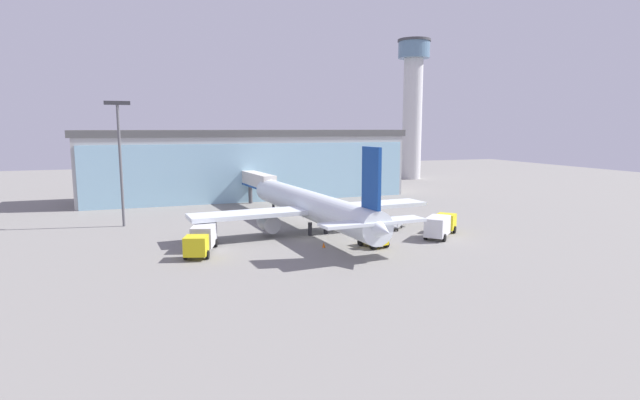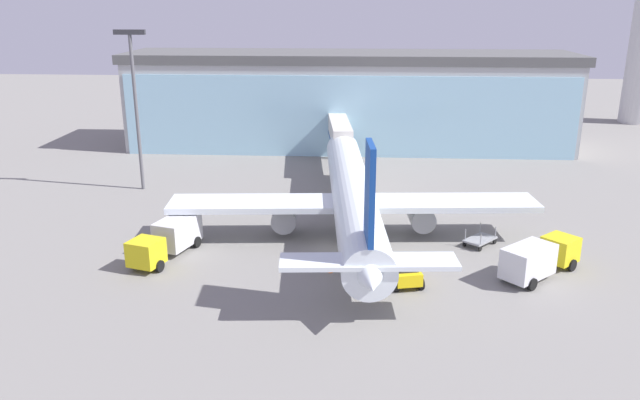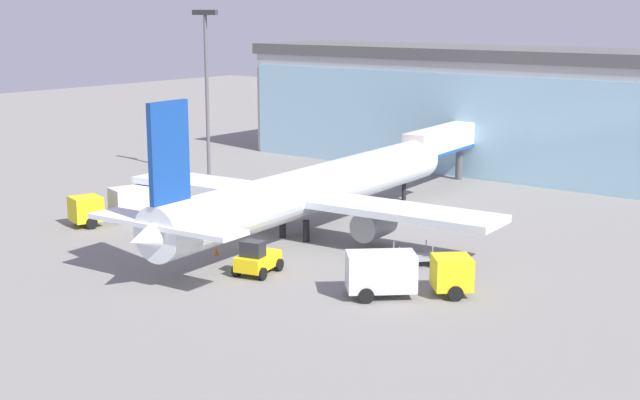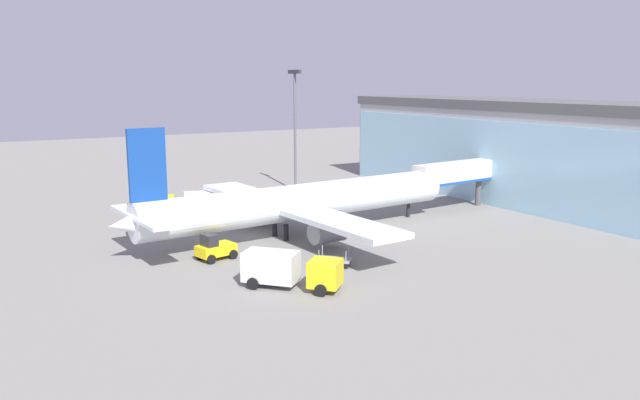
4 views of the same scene
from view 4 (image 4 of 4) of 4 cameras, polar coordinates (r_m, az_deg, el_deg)
ground at (r=61.29m, az=-5.79°, el=-3.44°), size 240.00×240.00×0.00m
terminal_building at (r=83.01m, az=18.85°, el=4.24°), size 59.79×13.90×12.68m
jet_bridge at (r=75.22m, az=12.23°, el=2.35°), size 3.46×12.03×5.64m
apron_light_mast at (r=85.59m, az=-2.30°, el=7.41°), size 3.20×0.40×16.51m
airplane at (r=61.16m, az=-2.08°, el=-0.25°), size 31.09×37.77×11.24m
catering_truck at (r=72.13m, az=-11.80°, el=-0.25°), size 4.24×7.62×2.65m
fuel_truck at (r=46.19m, az=-2.92°, el=-6.30°), size 6.84×6.59×2.65m
baggage_cart at (r=51.81m, az=1.28°, el=-5.49°), size 3.05×3.16×1.50m
pushback_tug at (r=54.18m, az=-9.60°, el=-4.39°), size 2.79×3.53×2.30m
safety_cone_nose at (r=59.73m, az=-9.91°, el=-3.66°), size 0.36×0.36×0.55m
safety_cone_wingtip at (r=73.97m, az=-7.37°, el=-0.78°), size 0.36×0.36×0.55m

